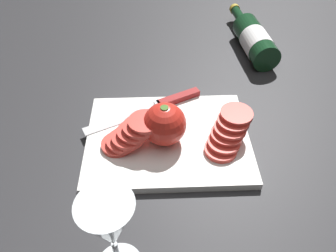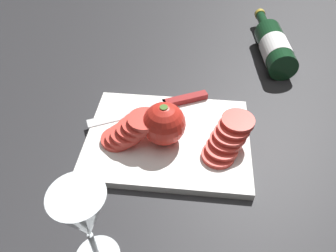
% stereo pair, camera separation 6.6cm
% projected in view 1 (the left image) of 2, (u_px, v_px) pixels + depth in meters
% --- Properties ---
extents(ground_plane, '(3.00, 3.00, 0.00)m').
position_uv_depth(ground_plane, '(201.00, 149.00, 0.68)').
color(ground_plane, '#28282B').
extents(cutting_board, '(0.34, 0.26, 0.02)m').
position_uv_depth(cutting_board, '(168.00, 139.00, 0.69)').
color(cutting_board, white).
rests_on(cutting_board, ground_plane).
extents(wine_bottle, '(0.09, 0.31, 0.08)m').
position_uv_depth(wine_bottle, '(254.00, 39.00, 0.92)').
color(wine_bottle, '#14381E').
rests_on(wine_bottle, ground_plane).
extents(wine_glass, '(0.08, 0.08, 0.18)m').
position_uv_depth(wine_glass, '(110.00, 228.00, 0.43)').
color(wine_glass, silver).
rests_on(wine_glass, ground_plane).
extents(whole_tomato, '(0.09, 0.09, 0.09)m').
position_uv_depth(whole_tomato, '(165.00, 124.00, 0.65)').
color(whole_tomato, red).
rests_on(whole_tomato, cutting_board).
extents(knife, '(0.26, 0.14, 0.01)m').
position_uv_depth(knife, '(165.00, 103.00, 0.75)').
color(knife, silver).
rests_on(knife, cutting_board).
extents(tomato_slice_stack_near, '(0.10, 0.11, 0.06)m').
position_uv_depth(tomato_slice_stack_near, '(229.00, 132.00, 0.65)').
color(tomato_slice_stack_near, '#D63D33').
rests_on(tomato_slice_stack_near, cutting_board).
extents(tomato_slice_stack_far, '(0.12, 0.08, 0.06)m').
position_uv_depth(tomato_slice_stack_far, '(131.00, 134.00, 0.65)').
color(tomato_slice_stack_far, '#D63D33').
rests_on(tomato_slice_stack_far, cutting_board).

